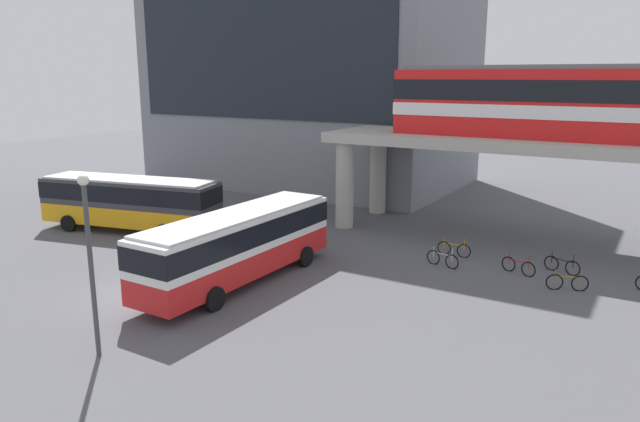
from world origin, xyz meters
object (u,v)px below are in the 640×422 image
at_px(bus_main, 239,240).
at_px(bicycle_orange, 454,249).
at_px(bicycle_red, 518,266).
at_px(station_building, 311,53).
at_px(bicycle_brown, 567,282).
at_px(bus_secondary, 130,199).
at_px(bicycle_black, 562,265).
at_px(bicycle_silver, 443,259).
at_px(train, 600,102).

relative_size(bus_main, bicycle_orange, 6.18).
height_order(bicycle_orange, bicycle_red, same).
distance_m(station_building, bicycle_brown, 31.68).
distance_m(station_building, bus_secondary, 22.37).
xyz_separation_m(bicycle_orange, bicycle_red, (3.51, -1.14, 0.00)).
height_order(bus_main, bus_secondary, same).
bearing_deg(bicycle_black, bus_main, -143.78).
bearing_deg(bicycle_silver, bicycle_orange, 92.28).
bearing_deg(bicycle_silver, bus_secondary, -169.97).
bearing_deg(train, bicycle_brown, -88.58).
distance_m(bus_secondary, bicycle_orange, 18.93).
height_order(bicycle_brown, bicycle_silver, same).
height_order(station_building, train, station_building).
height_order(train, bicycle_orange, train).
relative_size(bicycle_brown, bicycle_silver, 0.96).
distance_m(train, bicycle_black, 8.77).
xyz_separation_m(bus_main, bus_secondary, (-11.19, 3.72, 0.00)).
distance_m(bicycle_orange, bicycle_black, 5.25).
bearing_deg(station_building, bicycle_red, -37.18).
height_order(bicycle_orange, bicycle_black, same).
height_order(bicycle_orange, bicycle_silver, same).
distance_m(bicycle_brown, bicycle_black, 2.45).
relative_size(bus_secondary, bicycle_orange, 6.33).
xyz_separation_m(station_building, bus_secondary, (0.08, -20.50, -8.95)).
bearing_deg(bus_secondary, station_building, 90.23).
xyz_separation_m(bicycle_silver, bicycle_red, (3.43, 0.79, 0.00)).
xyz_separation_m(bus_secondary, bicycle_orange, (18.14, 5.15, -1.63)).
bearing_deg(train, bicycle_red, -110.33).
bearing_deg(train, bicycle_orange, -140.39).
distance_m(bus_main, bicycle_orange, 11.40).
bearing_deg(station_building, bicycle_orange, -40.10).
bearing_deg(bicycle_brown, bicycle_orange, 158.37).
xyz_separation_m(bus_secondary, bicycle_brown, (23.99, 2.84, -1.63)).
relative_size(train, bus_main, 1.95).
bearing_deg(bicycle_red, bicycle_black, 34.78).
relative_size(bus_main, bicycle_brown, 6.55).
bearing_deg(bus_main, bicycle_red, 36.45).
distance_m(bicycle_orange, bicycle_brown, 6.29).
bearing_deg(bicycle_red, bicycle_silver, -167.07).
height_order(bus_secondary, bicycle_red, bus_secondary).
distance_m(station_building, bus_main, 28.17).
relative_size(bus_secondary, bicycle_black, 6.55).
bearing_deg(bicycle_red, bicycle_orange, 161.94).
bearing_deg(station_building, bus_secondary, -89.77).
distance_m(bicycle_orange, bicycle_red, 3.69).
xyz_separation_m(bicycle_brown, bicycle_silver, (-5.77, 0.39, 0.00)).
height_order(bus_secondary, bicycle_silver, bus_secondary).
xyz_separation_m(train, bicycle_black, (-0.43, -4.63, -7.43)).
bearing_deg(station_building, bicycle_silver, -43.35).
bearing_deg(train, bicycle_black, -95.28).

